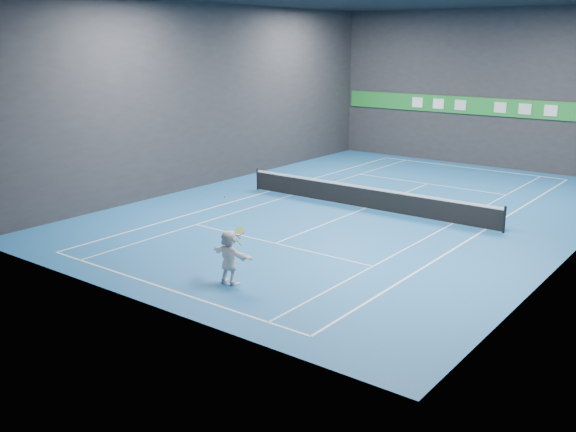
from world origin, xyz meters
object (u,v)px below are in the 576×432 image
Objects in this scene: tennis_net at (365,197)px; tennis_racket at (240,234)px; tennis_ball at (225,196)px; player at (229,257)px.

tennis_racket is (1.78, -10.35, 1.10)m from tennis_net.
tennis_ball is 1.24m from tennis_racket.
player is 0.14× the size of tennis_net.
tennis_ball is 0.01× the size of tennis_net.
tennis_net is at bearing 99.75° from tennis_racket.
tennis_racket is at bearing -80.25° from tennis_net.
tennis_ball is at bearing 169.17° from tennis_racket.
tennis_racket is (0.40, 0.05, 0.79)m from player.
player is 1.85m from tennis_ball.
tennis_ball reaches higher than tennis_racket.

